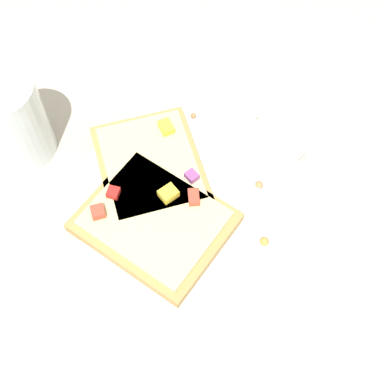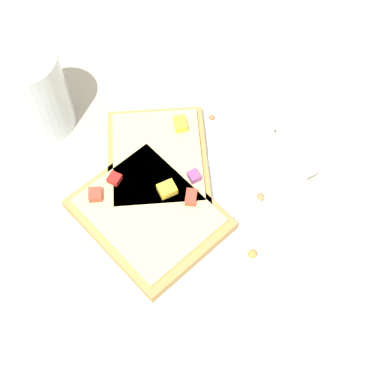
# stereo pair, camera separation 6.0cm
# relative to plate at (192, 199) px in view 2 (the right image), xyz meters

# --- Properties ---
(ground_plane) EXTENTS (4.00, 4.00, 0.00)m
(ground_plane) POSITION_rel_plate_xyz_m (0.00, 0.00, -0.01)
(ground_plane) COLOR #BCB29E
(plate) EXTENTS (0.27, 0.27, 0.01)m
(plate) POSITION_rel_plate_xyz_m (0.00, 0.00, 0.00)
(plate) COLOR white
(plate) RESTS_ON ground
(fork) EXTENTS (0.22, 0.07, 0.01)m
(fork) POSITION_rel_plate_xyz_m (-0.01, -0.03, 0.01)
(fork) COLOR silver
(fork) RESTS_ON plate
(knife) EXTENTS (0.22, 0.05, 0.01)m
(knife) POSITION_rel_plate_xyz_m (-0.06, 0.03, 0.01)
(knife) COLOR silver
(knife) RESTS_ON plate
(pizza_slice_main) EXTENTS (0.17, 0.19, 0.03)m
(pizza_slice_main) POSITION_rel_plate_xyz_m (0.05, 0.01, 0.02)
(pizza_slice_main) COLOR tan
(pizza_slice_main) RESTS_ON plate
(pizza_slice_corner) EXTENTS (0.15, 0.17, 0.03)m
(pizza_slice_corner) POSITION_rel_plate_xyz_m (0.02, -0.05, 0.02)
(pizza_slice_corner) COLOR tan
(pizza_slice_corner) RESTS_ON plate
(crumb_scatter) EXTENTS (0.10, 0.19, 0.01)m
(crumb_scatter) POSITION_rel_plate_xyz_m (-0.03, 0.00, 0.01)
(crumb_scatter) COLOR #AB8652
(crumb_scatter) RESTS_ON plate
(drinking_glass) EXTENTS (0.08, 0.08, 0.11)m
(drinking_glass) POSITION_rel_plate_xyz_m (0.13, -0.17, 0.05)
(drinking_glass) COLOR silver
(drinking_glass) RESTS_ON ground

